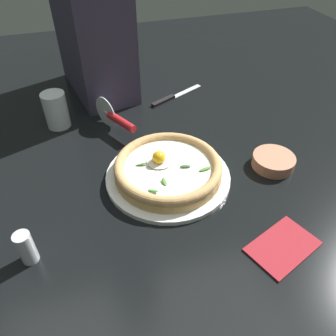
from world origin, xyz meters
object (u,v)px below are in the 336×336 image
pepper_shaker (26,248)px  table_knife (170,98)px  pizza_cutter (116,118)px  side_bowl (273,161)px  drinking_glass (57,113)px  folded_napkin (283,246)px  pizza (168,168)px

pepper_shaker → table_knife: bearing=-130.7°
pizza_cutter → table_knife: pizza_cutter is taller
side_bowl → pepper_shaker: bearing=10.4°
drinking_glass → folded_napkin: (-0.40, 0.58, -0.04)m
folded_napkin → table_knife: bearing=-86.7°
pizza_cutter → table_knife: bearing=-146.1°
pizza → pizza_cutter: pizza_cutter is taller
pizza → pizza_cutter: (0.08, -0.23, 0.01)m
side_bowl → table_knife: (0.15, -0.41, -0.01)m
pizza_cutter → drinking_glass: drinking_glass is taller
pizza_cutter → table_knife: size_ratio=0.77×
folded_napkin → pepper_shaker: 0.50m
pizza → drinking_glass: bearing=-52.7°
pizza → pizza_cutter: size_ratio=1.63×
pizza → table_knife: (-0.12, -0.37, -0.03)m
pizza → side_bowl: pizza is taller
pizza → table_knife: pizza is taller
drinking_glass → pepper_shaker: 0.47m
pizza → pepper_shaker: size_ratio=3.57×
pizza_cutter → pepper_shaker: bearing=57.7°
side_bowl → table_knife: 0.43m
pizza → drinking_glass: 0.40m
pizza → folded_napkin: pizza is taller
pizza_cutter → drinking_glass: (0.16, -0.08, -0.00)m
pizza_cutter → folded_napkin: 0.56m
table_knife → pepper_shaker: size_ratio=2.83×
pizza → pizza_cutter: bearing=-70.8°
side_bowl → pepper_shaker: (0.59, 0.11, 0.02)m
drinking_glass → folded_napkin: drinking_glass is taller
pizza_cutter → pepper_shaker: pizza_cutter is taller
pizza → pepper_shaker: (0.32, 0.14, 0.00)m
pepper_shaker → pizza: bearing=-155.8°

